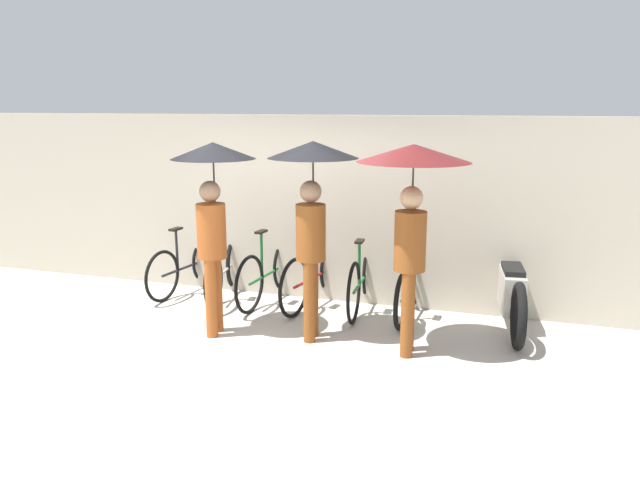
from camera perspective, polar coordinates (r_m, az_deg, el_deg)
ground_plane at (r=6.60m, az=-8.30°, el=-10.37°), size 30.00×30.00×0.00m
back_wall at (r=8.18m, az=-1.91°, el=2.96°), size 12.28×0.12×2.40m
parked_bicycle_0 at (r=8.74m, az=-12.15°, el=-2.29°), size 0.44×1.68×1.00m
parked_bicycle_1 at (r=8.39m, az=-8.73°, el=-2.75°), size 0.50×1.69×1.00m
parked_bicycle_2 at (r=8.16m, az=-4.72°, el=-2.94°), size 0.44×1.79×1.03m
parked_bicycle_3 at (r=7.98m, az=-0.48°, el=-3.26°), size 0.45×1.81×1.01m
parked_bicycle_4 at (r=7.81m, az=3.83°, el=-3.61°), size 0.44×1.77×1.02m
parked_bicycle_5 at (r=7.64m, az=8.24°, el=-4.36°), size 0.44×1.63×1.01m
pedestrian_leading at (r=6.88m, az=-9.80°, el=4.62°), size 0.92×0.92×2.13m
pedestrian_center at (r=6.63m, az=-0.72°, el=4.86°), size 0.97×0.97×2.15m
pedestrian_trailing at (r=6.29m, az=8.46°, el=4.98°), size 1.15×1.15×2.15m
motorcycle at (r=7.52m, az=17.11°, el=-4.63°), size 0.58×2.06×0.93m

